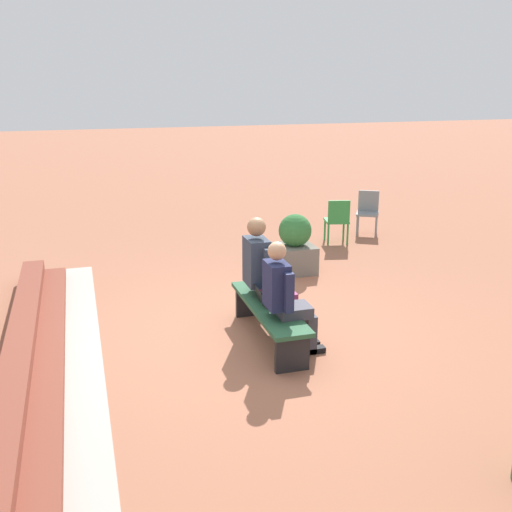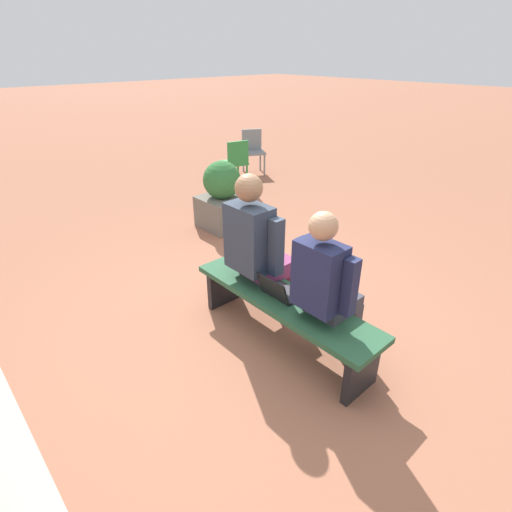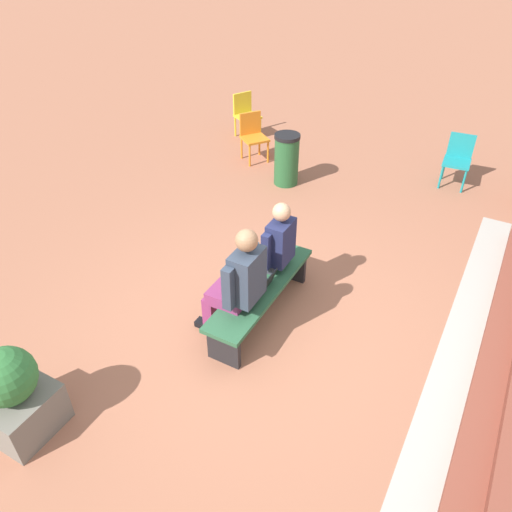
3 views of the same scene
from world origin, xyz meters
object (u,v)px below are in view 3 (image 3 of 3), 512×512
plastic_chair_far_right (253,134)px  plastic_chair_by_pillar (458,157)px  person_student (272,248)px  litter_bin (286,159)px  planter (14,395)px  bench (261,292)px  plastic_chair_near_bench_left (246,112)px  person_adult (238,282)px  laptop (261,284)px

plastic_chair_far_right → plastic_chair_by_pillar: bearing=102.9°
plastic_chair_by_pillar → plastic_chair_far_right: bearing=-77.1°
plastic_chair_by_pillar → plastic_chair_far_right: (0.78, -3.41, 0.00)m
person_student → litter_bin: bearing=-157.3°
planter → litter_bin: size_ratio=1.09×
bench → litter_bin: litter_bin is taller
person_student → planter: 2.96m
plastic_chair_near_bench_left → person_student: bearing=33.5°
person_adult → planter: (1.97, -1.11, -0.31)m
person_student → plastic_chair_by_pillar: bearing=161.7°
plastic_chair_near_bench_left → planter: size_ratio=0.89×
person_adult → laptop: (-0.34, 0.08, -0.25)m
person_student → plastic_chair_near_bench_left: 4.94m
litter_bin → planter: bearing=0.1°
bench → person_adult: (0.38, -0.07, 0.39)m
person_student → laptop: (0.41, 0.08, -0.21)m
person_adult → person_student: bearing=179.6°
person_student → plastic_chair_far_right: bearing=-147.5°
bench → plastic_chair_by_pillar: plastic_chair_by_pillar is taller
laptop → plastic_chair_by_pillar: plastic_chair_by_pillar is taller
person_adult → plastic_chair_by_pillar: bearing=164.4°
laptop → litter_bin: litter_bin is taller
bench → litter_bin: 3.30m
person_student → person_adult: 0.76m
plastic_chair_by_pillar → person_student: bearing=-18.3°
plastic_chair_near_bench_left → plastic_chair_far_right: size_ratio=1.00×
bench → laptop: 0.15m
person_adult → planter: bearing=-29.5°
bench → plastic_chair_far_right: 4.22m
person_adult → litter_bin: (-3.45, -1.12, -0.31)m
person_adult → plastic_chair_near_bench_left: (-4.87, -2.72, -0.27)m
bench → planter: bearing=-26.8°
laptop → bench: bearing=-159.9°
plastic_chair_far_right → planter: (5.97, 0.95, -0.04)m
bench → litter_bin: size_ratio=2.09×
person_student → plastic_chair_by_pillar: size_ratio=1.57×
person_student → laptop: size_ratio=4.12×
bench → plastic_chair_near_bench_left: bearing=-148.2°
laptop → planter: planter is taller
bench → plastic_chair_near_bench_left: (-4.49, -2.79, 0.13)m
person_adult → plastic_chair_far_right: 4.52m
laptop → plastic_chair_by_pillar: bearing=164.2°
bench → plastic_chair_by_pillar: size_ratio=2.14×
bench → person_student: person_student is taller
plastic_chair_by_pillar → planter: planter is taller
person_adult → plastic_chair_far_right: size_ratio=1.68×
person_adult → plastic_chair_near_bench_left: 5.58m
plastic_chair_near_bench_left → litter_bin: bearing=48.3°
plastic_chair_near_bench_left → planter: bearing=13.2°
planter → litter_bin: (-5.42, -0.01, -0.00)m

